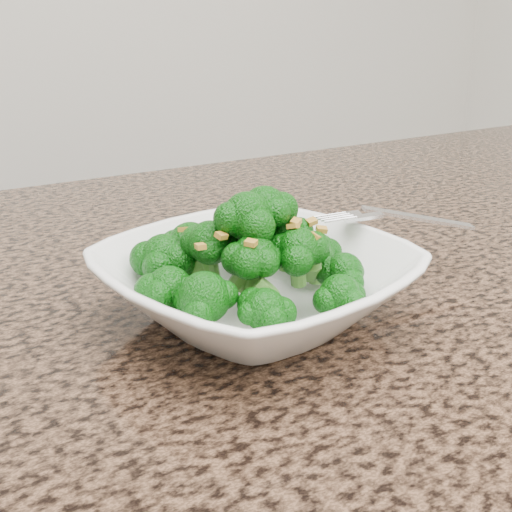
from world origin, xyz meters
TOP-DOWN VIEW (x-y plane):
  - granite_counter at (0.00, 0.30)m, footprint 1.64×1.04m
  - bowl at (-0.08, 0.33)m, footprint 0.26×0.26m
  - broccoli_pile at (-0.08, 0.33)m, footprint 0.19×0.19m
  - garlic_topping at (-0.08, 0.33)m, footprint 0.12×0.12m
  - fork at (0.04, 0.34)m, footprint 0.17×0.09m

SIDE VIEW (x-z plane):
  - granite_counter at x=0.00m, z-range 0.87..0.90m
  - bowl at x=-0.08m, z-range 0.90..0.95m
  - fork at x=0.04m, z-range 0.95..0.97m
  - broccoli_pile at x=-0.08m, z-range 0.95..1.02m
  - garlic_topping at x=-0.08m, z-range 1.02..1.03m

